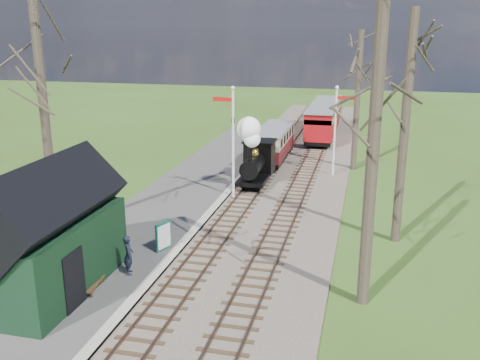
# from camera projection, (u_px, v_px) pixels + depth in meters

# --- Properties ---
(distant_hills) EXTENTS (114.40, 48.00, 22.02)m
(distant_hills) POSITION_uv_depth(u_px,v_px,m) (329.00, 204.00, 78.78)
(distant_hills) COLOR #385B23
(distant_hills) RESTS_ON ground
(ballast_bed) EXTENTS (8.00, 60.00, 0.10)m
(ballast_bed) POSITION_uv_depth(u_px,v_px,m) (286.00, 172.00, 34.72)
(ballast_bed) COLOR brown
(ballast_bed) RESTS_ON ground
(track_near) EXTENTS (1.60, 60.00, 0.15)m
(track_near) POSITION_uv_depth(u_px,v_px,m) (266.00, 170.00, 35.00)
(track_near) COLOR brown
(track_near) RESTS_ON ground
(track_far) EXTENTS (1.60, 60.00, 0.15)m
(track_far) POSITION_uv_depth(u_px,v_px,m) (306.00, 173.00, 34.41)
(track_far) COLOR brown
(track_far) RESTS_ON ground
(platform) EXTENTS (5.00, 44.00, 0.20)m
(platform) POSITION_uv_depth(u_px,v_px,m) (173.00, 205.00, 28.34)
(platform) COLOR #474442
(platform) RESTS_ON ground
(coping_strip) EXTENTS (0.40, 44.00, 0.21)m
(coping_strip) POSITION_uv_depth(u_px,v_px,m) (215.00, 208.00, 27.81)
(coping_strip) COLOR #B2AD9E
(coping_strip) RESTS_ON ground
(station_shed) EXTENTS (3.25, 6.30, 4.78)m
(station_shed) POSITION_uv_depth(u_px,v_px,m) (48.00, 235.00, 18.58)
(station_shed) COLOR black
(station_shed) RESTS_ON platform
(semaphore_near) EXTENTS (1.22, 0.24, 6.22)m
(semaphore_near) POSITION_uv_depth(u_px,v_px,m) (232.00, 135.00, 28.59)
(semaphore_near) COLOR silver
(semaphore_near) RESTS_ON ground
(semaphore_far) EXTENTS (1.22, 0.24, 5.72)m
(semaphore_far) POSITION_uv_depth(u_px,v_px,m) (336.00, 124.00, 33.10)
(semaphore_far) COLOR silver
(semaphore_far) RESTS_ON ground
(bare_trees) EXTENTS (15.51, 22.39, 12.00)m
(bare_trees) POSITION_uv_depth(u_px,v_px,m) (245.00, 127.00, 22.17)
(bare_trees) COLOR #382D23
(bare_trees) RESTS_ON ground
(fence_line) EXTENTS (12.60, 0.08, 1.00)m
(fence_line) POSITION_uv_depth(u_px,v_px,m) (299.00, 126.00, 47.87)
(fence_line) COLOR slate
(fence_line) RESTS_ON ground
(locomotive) EXTENTS (1.69, 3.95, 4.24)m
(locomotive) POSITION_uv_depth(u_px,v_px,m) (255.00, 155.00, 31.24)
(locomotive) COLOR black
(locomotive) RESTS_ON ground
(coach) EXTENTS (1.98, 6.78, 2.08)m
(coach) POSITION_uv_depth(u_px,v_px,m) (274.00, 142.00, 37.03)
(coach) COLOR black
(coach) RESTS_ON ground
(red_carriage_a) EXTENTS (2.22, 5.49, 2.33)m
(red_carriage_a) POSITION_uv_depth(u_px,v_px,m) (321.00, 125.00, 42.69)
(red_carriage_a) COLOR black
(red_carriage_a) RESTS_ON ground
(red_carriage_b) EXTENTS (2.22, 5.49, 2.33)m
(red_carriage_b) POSITION_uv_depth(u_px,v_px,m) (327.00, 114.00, 47.82)
(red_carriage_b) COLOR black
(red_carriage_b) RESTS_ON ground
(sign_board) EXTENTS (0.39, 0.82, 1.24)m
(sign_board) POSITION_uv_depth(u_px,v_px,m) (163.00, 236.00, 22.25)
(sign_board) COLOR #0F4A3B
(sign_board) RESTS_ON platform
(bench) EXTENTS (0.59, 1.41, 0.78)m
(bench) POSITION_uv_depth(u_px,v_px,m) (90.00, 280.00, 19.00)
(bench) COLOR #472E19
(bench) RESTS_ON platform
(person) EXTENTS (0.57, 0.66, 1.53)m
(person) POSITION_uv_depth(u_px,v_px,m) (129.00, 255.00, 20.11)
(person) COLOR black
(person) RESTS_ON platform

